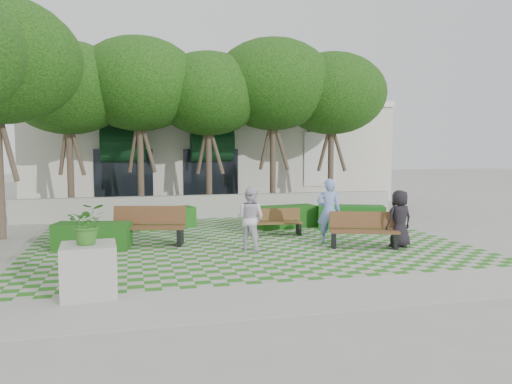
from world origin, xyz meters
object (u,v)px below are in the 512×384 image
object	(u,v)px
bench_mid	(277,222)
hedge_west	(92,236)
planter_front	(89,259)
person_white	(250,218)
bench_east	(364,231)
bench_west	(148,226)
person_blue	(329,211)
hedge_midleft	(165,218)
person_dark	(400,219)
hedge_east	(351,217)
hedge_midright	(286,217)

from	to	relation	value
bench_mid	hedge_west	xyz separation A→B (m)	(-5.51, -0.84, -0.04)
planter_front	person_white	xyz separation A→B (m)	(3.89, 3.41, 0.15)
bench_east	bench_west	distance (m)	6.04
bench_mid	planter_front	bearing A→B (deg)	-127.55
person_blue	person_white	bearing A→B (deg)	26.80
hedge_midleft	person_blue	size ratio (longest dim) A/B	1.06
person_blue	person_white	xyz separation A→B (m)	(-2.41, -0.35, -0.08)
hedge_west	person_white	bearing A→B (deg)	-16.37
person_white	bench_east	bearing A→B (deg)	-147.20
bench_east	bench_west	world-z (taller)	bench_west
bench_east	planter_front	distance (m)	7.58
bench_west	hedge_west	world-z (taller)	bench_west
bench_west	planter_front	distance (m)	4.94
hedge_midleft	person_dark	xyz separation A→B (m)	(6.04, -5.03, 0.45)
hedge_midleft	planter_front	distance (m)	7.98
bench_east	person_blue	xyz separation A→B (m)	(-0.69, 0.83, 0.47)
hedge_west	person_blue	bearing A→B (deg)	-7.59
hedge_east	person_dark	world-z (taller)	person_dark
bench_east	hedge_midleft	size ratio (longest dim) A/B	0.98
planter_front	bench_mid	bearing A→B (deg)	46.19
hedge_midleft	planter_front	world-z (taller)	planter_front
hedge_midright	bench_east	bearing A→B (deg)	-75.57
person_dark	person_white	size ratio (longest dim) A/B	0.93
bench_mid	planter_front	world-z (taller)	planter_front
bench_mid	hedge_midright	bearing A→B (deg)	67.77
hedge_midleft	hedge_east	bearing A→B (deg)	-15.19
bench_mid	person_blue	world-z (taller)	person_blue
hedge_east	hedge_midright	size ratio (longest dim) A/B	1.04
person_dark	bench_mid	bearing A→B (deg)	-53.58
bench_west	hedge_east	world-z (taller)	bench_west
bench_east	hedge_midright	world-z (taller)	bench_east
bench_east	bench_mid	distance (m)	3.09
hedge_west	hedge_midleft	bearing A→B (deg)	55.00
bench_east	person_white	world-z (taller)	person_white
bench_mid	person_blue	xyz separation A→B (m)	(1.05, -1.71, 0.54)
hedge_midright	person_dark	xyz separation A→B (m)	(1.97, -4.12, 0.42)
person_blue	person_white	distance (m)	2.44
bench_mid	bench_east	bearing A→B (deg)	-49.35
bench_mid	hedge_east	bearing A→B (deg)	18.13
bench_mid	hedge_east	size ratio (longest dim) A/B	0.73
bench_mid	bench_west	distance (m)	4.07
bench_west	hedge_east	xyz separation A→B (m)	(6.84, 1.29, -0.13)
bench_east	person_dark	bearing A→B (deg)	6.83
bench_mid	person_white	size ratio (longest dim) A/B	0.95
bench_east	hedge_midleft	xyz separation A→B (m)	(-5.08, 4.82, -0.12)
hedge_east	person_blue	bearing A→B (deg)	-127.69
person_white	bench_mid	bearing A→B (deg)	-81.69
hedge_midleft	hedge_midright	bearing A→B (deg)	-12.59
person_blue	hedge_midleft	bearing A→B (deg)	-23.63
hedge_east	person_white	distance (m)	4.98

